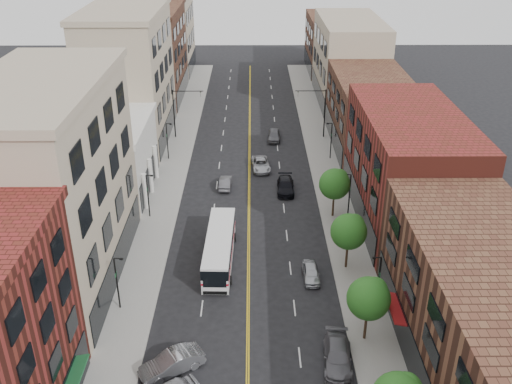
{
  "coord_description": "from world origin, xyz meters",
  "views": [
    {
      "loc": [
        0.4,
        -31.23,
        31.16
      ],
      "look_at": [
        0.76,
        20.26,
        5.0
      ],
      "focal_mm": 40.0,
      "sensor_mm": 36.0,
      "label": 1
    }
  ],
  "objects_px": {
    "car_parked_far": "(311,273)",
    "car_lane_b": "(261,164)",
    "city_bus": "(219,247)",
    "car_lane_c": "(274,135)",
    "car_lane_a": "(286,186)",
    "car_angle_b": "(172,363)",
    "car_lane_behind": "(225,183)",
    "car_parked_mid": "(338,356)"
  },
  "relations": [
    {
      "from": "car_parked_far",
      "to": "car_lane_a",
      "type": "distance_m",
      "value": 18.03
    },
    {
      "from": "city_bus",
      "to": "car_lane_c",
      "type": "bearing_deg",
      "value": 80.13
    },
    {
      "from": "car_angle_b",
      "to": "car_lane_behind",
      "type": "xyz_separation_m",
      "value": [
        2.69,
        30.75,
        -0.16
      ]
    },
    {
      "from": "car_lane_behind",
      "to": "car_lane_a",
      "type": "bearing_deg",
      "value": 173.17
    },
    {
      "from": "car_lane_a",
      "to": "car_parked_mid",
      "type": "bearing_deg",
      "value": -83.93
    },
    {
      "from": "car_angle_b",
      "to": "car_lane_b",
      "type": "relative_size",
      "value": 0.98
    },
    {
      "from": "car_lane_a",
      "to": "city_bus",
      "type": "bearing_deg",
      "value": -114.14
    },
    {
      "from": "car_parked_mid",
      "to": "car_lane_c",
      "type": "xyz_separation_m",
      "value": [
        -3.16,
        45.65,
        0.01
      ]
    },
    {
      "from": "city_bus",
      "to": "car_lane_b",
      "type": "relative_size",
      "value": 2.28
    },
    {
      "from": "car_lane_a",
      "to": "car_lane_c",
      "type": "height_order",
      "value": "car_lane_c"
    },
    {
      "from": "car_parked_mid",
      "to": "car_lane_a",
      "type": "xyz_separation_m",
      "value": [
        -2.37,
        28.94,
        -0.02
      ]
    },
    {
      "from": "car_angle_b",
      "to": "car_lane_a",
      "type": "bearing_deg",
      "value": 129.19
    },
    {
      "from": "city_bus",
      "to": "car_lane_c",
      "type": "relative_size",
      "value": 2.55
    },
    {
      "from": "car_angle_b",
      "to": "car_parked_mid",
      "type": "height_order",
      "value": "car_angle_b"
    },
    {
      "from": "car_lane_behind",
      "to": "car_parked_mid",
      "type": "bearing_deg",
      "value": 109.5
    },
    {
      "from": "car_lane_a",
      "to": "car_parked_far",
      "type": "bearing_deg",
      "value": -84.17
    },
    {
      "from": "car_lane_b",
      "to": "car_lane_c",
      "type": "height_order",
      "value": "car_lane_c"
    },
    {
      "from": "car_lane_b",
      "to": "car_lane_a",
      "type": "bearing_deg",
      "value": -71.15
    },
    {
      "from": "car_parked_mid",
      "to": "car_lane_behind",
      "type": "height_order",
      "value": "car_parked_mid"
    },
    {
      "from": "city_bus",
      "to": "car_lane_c",
      "type": "height_order",
      "value": "city_bus"
    },
    {
      "from": "car_lane_b",
      "to": "car_lane_c",
      "type": "distance_m",
      "value": 10.45
    },
    {
      "from": "car_parked_far",
      "to": "car_lane_c",
      "type": "distance_m",
      "value": 34.76
    },
    {
      "from": "city_bus",
      "to": "car_parked_far",
      "type": "relative_size",
      "value": 3.0
    },
    {
      "from": "car_parked_mid",
      "to": "car_angle_b",
      "type": "bearing_deg",
      "value": -171.36
    },
    {
      "from": "car_parked_mid",
      "to": "car_lane_a",
      "type": "distance_m",
      "value": 29.03
    },
    {
      "from": "car_parked_far",
      "to": "car_lane_behind",
      "type": "distance_m",
      "value": 20.96
    },
    {
      "from": "car_parked_far",
      "to": "car_lane_b",
      "type": "bearing_deg",
      "value": 98.57
    },
    {
      "from": "car_angle_b",
      "to": "car_lane_b",
      "type": "bearing_deg",
      "value": 136.71
    },
    {
      "from": "city_bus",
      "to": "car_lane_a",
      "type": "bearing_deg",
      "value": 65.99
    },
    {
      "from": "car_parked_far",
      "to": "car_lane_b",
      "type": "height_order",
      "value": "car_lane_b"
    },
    {
      "from": "city_bus",
      "to": "car_lane_c",
      "type": "xyz_separation_m",
      "value": [
        6.4,
        31.77,
        -0.93
      ]
    },
    {
      "from": "car_parked_far",
      "to": "car_lane_b",
      "type": "relative_size",
      "value": 0.76
    },
    {
      "from": "car_angle_b",
      "to": "car_lane_b",
      "type": "xyz_separation_m",
      "value": [
        7.1,
        36.13,
        -0.12
      ]
    },
    {
      "from": "car_parked_mid",
      "to": "car_lane_b",
      "type": "xyz_separation_m",
      "value": [
        -5.27,
        35.41,
        -0.05
      ]
    },
    {
      "from": "city_bus",
      "to": "car_lane_behind",
      "type": "height_order",
      "value": "city_bus"
    },
    {
      "from": "city_bus",
      "to": "car_lane_b",
      "type": "bearing_deg",
      "value": 80.25
    },
    {
      "from": "car_parked_far",
      "to": "car_lane_b",
      "type": "xyz_separation_m",
      "value": [
        -4.3,
        24.45,
        0.05
      ]
    },
    {
      "from": "car_parked_far",
      "to": "car_lane_c",
      "type": "relative_size",
      "value": 0.85
    },
    {
      "from": "car_angle_b",
      "to": "car_lane_behind",
      "type": "distance_m",
      "value": 30.87
    },
    {
      "from": "car_parked_mid",
      "to": "car_lane_b",
      "type": "relative_size",
      "value": 1.03
    },
    {
      "from": "car_parked_far",
      "to": "car_lane_behind",
      "type": "bearing_deg",
      "value": 113.15
    },
    {
      "from": "car_parked_far",
      "to": "car_lane_b",
      "type": "distance_m",
      "value": 24.82
    }
  ]
}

